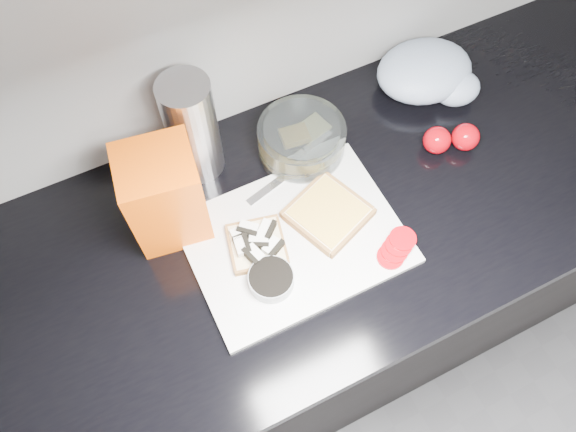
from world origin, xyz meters
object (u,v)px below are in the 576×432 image
object	(u,v)px
cutting_board	(295,239)
bread_bag	(165,195)
steel_canister	(192,129)
glass_bowl	(301,140)

from	to	relation	value
cutting_board	bread_bag	bearing A→B (deg)	144.40
bread_bag	cutting_board	bearing A→B (deg)	-26.90
cutting_board	bread_bag	xyz separation A→B (m)	(-0.19, 0.14, 0.10)
cutting_board	steel_canister	world-z (taller)	steel_canister
glass_bowl	bread_bag	size ratio (longest dim) A/B	0.86
bread_bag	steel_canister	bearing A→B (deg)	56.40
glass_bowl	steel_canister	size ratio (longest dim) A/B	0.76
glass_bowl	bread_bag	distance (m)	0.31
cutting_board	bread_bag	world-z (taller)	bread_bag
glass_bowl	steel_canister	xyz separation A→B (m)	(-0.20, 0.06, 0.08)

